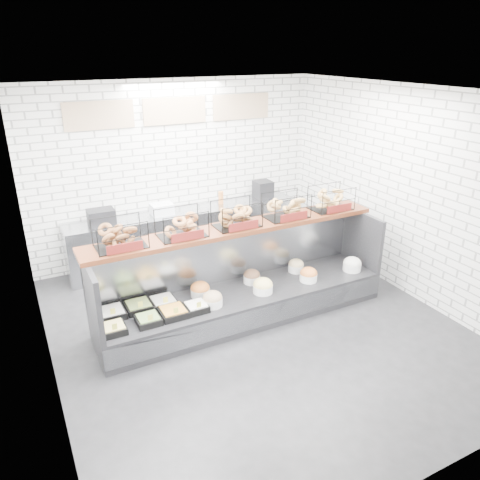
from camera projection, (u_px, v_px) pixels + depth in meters
ground at (255, 327)px, 6.24m from camera, size 5.50×5.50×0.00m
room_shell at (234, 165)px, 5.94m from camera, size 5.02×5.51×3.01m
display_case at (241, 294)px, 6.38m from camera, size 4.00×0.90×1.20m
bagel_shelf at (237, 217)px, 6.13m from camera, size 4.10×0.50×0.40m
prep_counter at (187, 234)px, 8.05m from camera, size 4.00×0.60×1.20m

